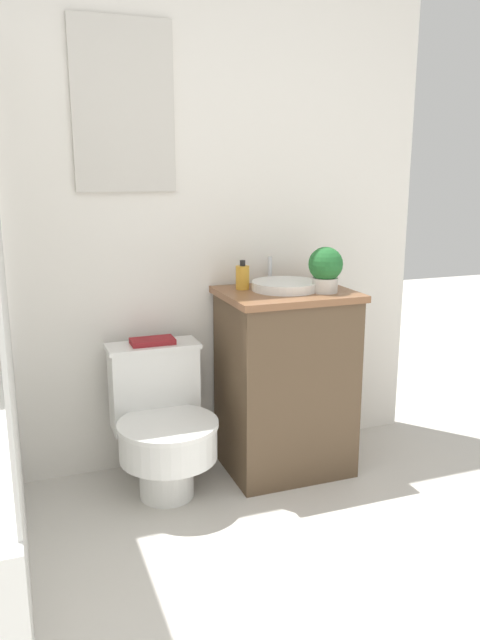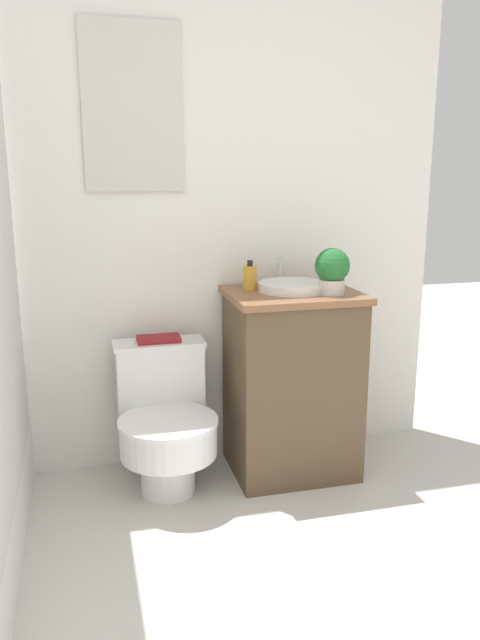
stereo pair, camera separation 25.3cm
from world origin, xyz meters
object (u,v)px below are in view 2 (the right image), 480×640
Objects in this scene: sink at (292,286)px; soap_bottle at (250,277)px; toilet at (165,420)px; book_on_tank at (159,339)px; potted_plant at (332,270)px.

sink is 2.55× the size of soap_bottle.
toilet is 0.36m from book_on_tank.
sink is 1.76× the size of book_on_tank.
sink is at bearing -9.32° from book_on_tank.
toilet is 1.89× the size of sink.
potted_plant is at bearing -38.09° from sink.
toilet is 0.82m from sink.
toilet is at bearing -175.80° from sink.
potted_plant is (0.32, -0.20, 0.05)m from soap_bottle.
sink reaches higher than book_on_tank.
soap_bottle is 0.65× the size of potted_plant.
potted_plant is 0.83m from book_on_tank.
soap_bottle is 0.50m from book_on_tank.
soap_bottle is (-0.17, 0.08, 0.04)m from sink.
book_on_tank is at bearing 90.00° from toilet.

